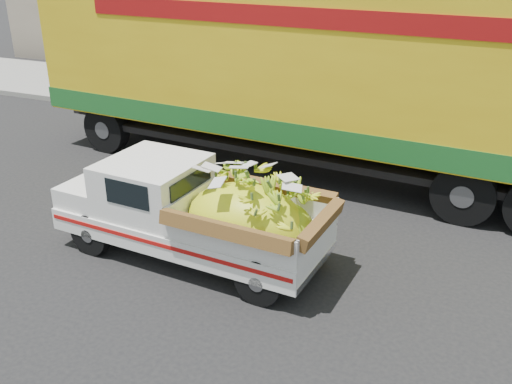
% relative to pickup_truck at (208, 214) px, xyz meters
% --- Properties ---
extents(ground, '(100.00, 100.00, 0.00)m').
position_rel_pickup_truck_xyz_m(ground, '(1.45, -0.35, -0.80)').
color(ground, black).
rests_on(ground, ground).
extents(curb, '(60.00, 0.25, 0.15)m').
position_rel_pickup_truck_xyz_m(curb, '(1.45, 6.63, -0.72)').
color(curb, gray).
rests_on(curb, ground).
extents(sidewalk, '(60.00, 4.00, 0.14)m').
position_rel_pickup_truck_xyz_m(sidewalk, '(1.45, 8.73, -0.73)').
color(sidewalk, gray).
rests_on(sidewalk, ground).
extents(pickup_truck, '(4.33, 1.82, 1.49)m').
position_rel_pickup_truck_xyz_m(pickup_truck, '(0.00, 0.00, 0.00)').
color(pickup_truck, black).
rests_on(pickup_truck, ground).
extents(semi_trailer, '(12.04, 3.36, 3.80)m').
position_rel_pickup_truck_xyz_m(semi_trailer, '(0.04, 4.17, 1.32)').
color(semi_trailer, black).
rests_on(semi_trailer, ground).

